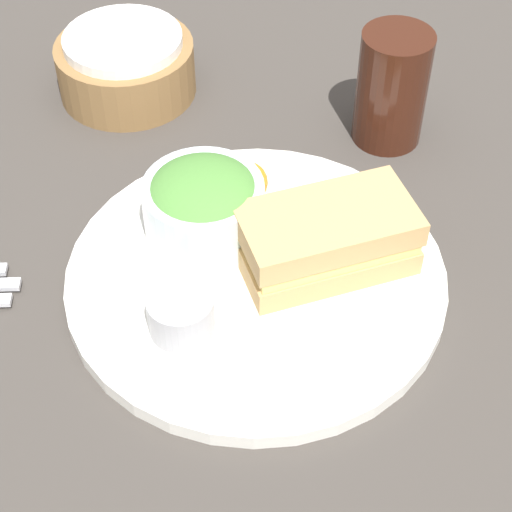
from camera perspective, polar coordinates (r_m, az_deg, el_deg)
name	(u,v)px	position (r m, az deg, el deg)	size (l,w,h in m)	color
ground_plane	(256,283)	(0.76, 0.00, -1.82)	(4.00, 4.00, 0.00)	#3D3833
plate	(256,277)	(0.76, 0.00, -1.43)	(0.33, 0.33, 0.02)	white
sandwich	(326,237)	(0.74, 4.69, 1.26)	(0.16, 0.10, 0.06)	tan
salad_bowl	(204,204)	(0.76, -3.51, 3.48)	(0.11, 0.11, 0.07)	silver
dressing_cup	(181,314)	(0.70, -5.02, -3.88)	(0.05, 0.05, 0.04)	#99999E
orange_wedge	(247,182)	(0.80, -0.61, 4.93)	(0.04, 0.04, 0.04)	orange
drink_glass	(392,88)	(0.89, 9.04, 11.01)	(0.07, 0.07, 0.12)	#38190F
bread_basket	(126,65)	(0.97, -8.67, 12.48)	(0.15, 0.15, 0.07)	olive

